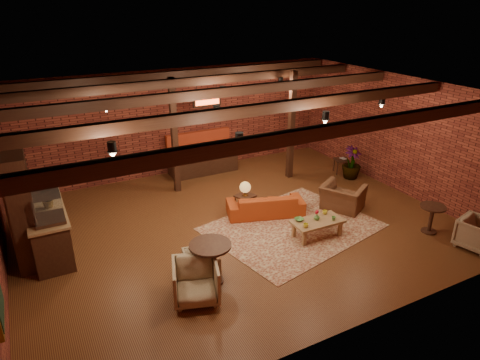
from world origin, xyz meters
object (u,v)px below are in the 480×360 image
round_table_left (211,257)px  side_table_book (341,160)px  coffee_table (317,222)px  round_table_right (432,215)px  side_table_lamp (245,190)px  sofa (265,204)px  plant_tall (355,131)px  armchair_b (196,279)px  armchair_a (202,264)px  armchair_right (343,193)px  armchair_far (478,232)px

round_table_left → side_table_book: bearing=28.9°
coffee_table → round_table_left: round_table_left is taller
coffee_table → round_table_right: bearing=-23.4°
side_table_lamp → side_table_book: 4.12m
sofa → plant_tall: bearing=-149.0°
side_table_lamp → armchair_b: bearing=-133.1°
side_table_book → round_table_right: (-0.56, -3.87, 0.03)m
armchair_b → side_table_book: 7.28m
round_table_left → side_table_book: 6.72m
round_table_right → plant_tall: plant_tall is taller
coffee_table → side_table_book: 4.13m
coffee_table → armchair_b: 3.39m
armchair_a → plant_tall: plant_tall is taller
side_table_lamp → coffee_table: bearing=-61.4°
sofa → armchair_a: 3.05m
sofa → coffee_table: (0.49, -1.47, 0.08)m
armchair_a → side_table_lamp: bearing=-34.1°
round_table_left → armchair_right: bearing=16.5°
armchair_a → armchair_right: armchair_right is taller
sofa → side_table_book: sofa is taller
sofa → side_table_lamp: side_table_lamp is taller
plant_tall → side_table_lamp: bearing=-171.4°
armchair_b → side_table_book: bearing=47.5°
armchair_far → armchair_a: bearing=149.7°
side_table_lamp → armchair_far: side_table_lamp is taller
coffee_table → armchair_right: size_ratio=1.17×
armchair_far → armchair_right: bearing=102.3°
armchair_b → armchair_far: size_ratio=1.11×
side_table_book → round_table_right: 3.91m
coffee_table → round_table_left: size_ratio=1.44×
side_table_lamp → armchair_b: (-2.36, -2.52, -0.26)m
sofa → armchair_right: size_ratio=1.87×
sofa → armchair_b: armchair_b is taller
armchair_right → side_table_book: size_ratio=1.94×
armchair_right → plant_tall: size_ratio=0.35×
sofa → round_table_left: round_table_left is taller
side_table_lamp → round_table_left: 2.89m
sofa → round_table_left: bearing=56.7°
round_table_left → armchair_right: size_ratio=0.81×
side_table_book → plant_tall: size_ratio=0.18×
side_table_lamp → armchair_a: bearing=-135.2°
armchair_right → coffee_table: bearing=89.8°
coffee_table → plant_tall: size_ratio=0.40×
coffee_table → side_table_book: coffee_table is taller
armchair_a → round_table_right: (5.45, -0.78, 0.12)m
armchair_a → armchair_far: (5.79, -1.71, 0.04)m
round_table_left → armchair_a: (-0.13, 0.15, -0.23)m
sofa → round_table_left: (-2.36, -1.92, 0.29)m
sofa → armchair_right: 2.04m
side_table_book → armchair_far: (-0.22, -4.81, -0.05)m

